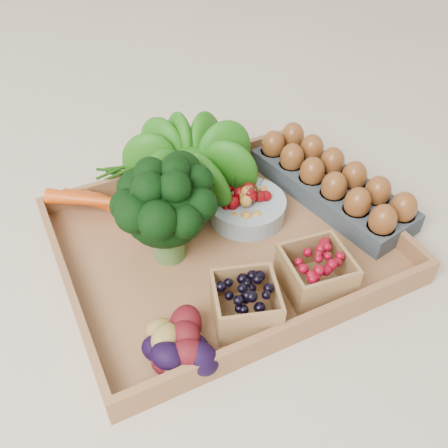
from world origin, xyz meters
name	(u,v)px	position (x,y,z in m)	size (l,w,h in m)	color
ground	(224,249)	(0.00, 0.00, 0.00)	(4.00, 4.00, 0.00)	beige
tray	(224,246)	(0.00, 0.00, 0.01)	(0.55, 0.45, 0.01)	#98663F
carrots	(131,212)	(-0.13, 0.13, 0.04)	(0.19, 0.14, 0.05)	#CA440D
lettuce	(190,157)	(0.01, 0.16, 0.10)	(0.16, 0.16, 0.16)	#184C0B
broccoli	(167,226)	(-0.10, 0.01, 0.08)	(0.17, 0.17, 0.14)	black
cherry_bowl	(247,208)	(0.07, 0.05, 0.03)	(0.14, 0.14, 0.04)	#8C9EA5
egg_carton	(330,188)	(0.24, 0.02, 0.03)	(0.12, 0.34, 0.04)	#373E46
potatoes	(177,344)	(-0.16, -0.18, 0.05)	(0.13, 0.13, 0.07)	#440A10
punnet_blackberry	(246,303)	(-0.04, -0.16, 0.05)	(0.10, 0.10, 0.07)	black
punnet_raspberry	(316,272)	(0.09, -0.15, 0.05)	(0.10, 0.10, 0.07)	maroon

